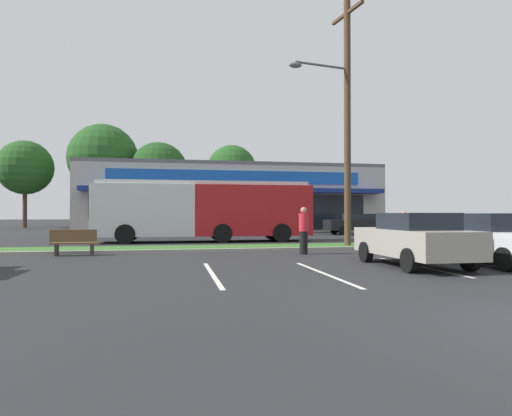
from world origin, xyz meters
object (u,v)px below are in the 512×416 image
(city_bus, at_px, (204,209))
(bus_stop_bench, at_px, (74,242))
(car_0, at_px, (494,239))
(car_3, at_px, (228,224))
(pedestrian_near_bench, at_px, (304,231))
(pedestrian_by_pole, at_px, (404,232))
(car_2, at_px, (357,224))
(car_1, at_px, (414,239))
(utility_pole, at_px, (345,115))

(city_bus, height_order, bus_stop_bench, city_bus)
(car_0, distance_m, car_3, 19.78)
(car_3, height_order, pedestrian_near_bench, pedestrian_near_bench)
(car_0, bearing_deg, pedestrian_by_pole, -174.43)
(pedestrian_near_bench, bearing_deg, car_2, 4.55)
(car_0, xyz_separation_m, pedestrian_near_bench, (-4.60, 4.33, 0.11))
(car_1, distance_m, car_3, 19.15)
(car_1, relative_size, car_3, 0.93)
(car_3, relative_size, pedestrian_by_pole, 2.78)
(car_3, bearing_deg, pedestrian_near_bench, 93.93)
(pedestrian_by_pole, bearing_deg, pedestrian_near_bench, 136.23)
(bus_stop_bench, relative_size, car_1, 0.38)
(bus_stop_bench, distance_m, pedestrian_by_pole, 12.54)
(utility_pole, bearing_deg, car_1, -95.83)
(pedestrian_near_bench, bearing_deg, utility_pole, -11.18)
(car_1, bearing_deg, pedestrian_near_bench, 25.36)
(utility_pole, relative_size, pedestrian_near_bench, 6.29)
(bus_stop_bench, bearing_deg, utility_pole, -171.38)
(bus_stop_bench, bearing_deg, car_3, -118.18)
(car_1, bearing_deg, bus_stop_bench, 63.34)
(pedestrian_by_pole, bearing_deg, city_bus, 87.24)
(car_3, distance_m, pedestrian_near_bench, 14.68)
(utility_pole, height_order, bus_stop_bench, utility_pole)
(pedestrian_near_bench, bearing_deg, pedestrian_by_pole, -53.33)
(bus_stop_bench, height_order, pedestrian_near_bench, pedestrian_near_bench)
(utility_pole, height_order, car_0, utility_pole)
(pedestrian_by_pole, bearing_deg, car_3, 64.13)
(car_2, distance_m, car_3, 9.54)
(car_2, distance_m, pedestrian_near_bench, 16.86)
(city_bus, distance_m, car_1, 13.39)
(car_0, xyz_separation_m, car_2, (3.93, 18.86, 0.01))
(car_3, bearing_deg, car_1, 99.10)
(car_0, height_order, car_2, car_0)
(car_3, relative_size, pedestrian_near_bench, 2.55)
(pedestrian_near_bench, bearing_deg, city_bus, 56.34)
(bus_stop_bench, xyz_separation_m, pedestrian_by_pole, (12.51, -0.82, 0.31))
(bus_stop_bench, relative_size, car_2, 0.35)
(car_0, relative_size, pedestrian_by_pole, 2.75)
(car_1, height_order, car_3, car_1)
(city_bus, relative_size, pedestrian_by_pole, 7.13)
(city_bus, distance_m, car_2, 13.40)
(city_bus, height_order, car_2, city_bus)
(bus_stop_bench, distance_m, car_1, 11.61)
(city_bus, bearing_deg, utility_pole, 137.50)
(bus_stop_bench, bearing_deg, car_0, 157.87)
(utility_pole, height_order, car_1, utility_pole)
(car_1, bearing_deg, car_0, -91.29)
(utility_pole, bearing_deg, car_2, 64.02)
(car_0, bearing_deg, bus_stop_bench, -112.13)
(car_1, relative_size, pedestrian_near_bench, 2.38)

